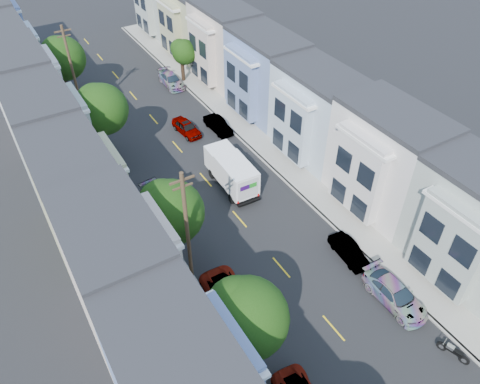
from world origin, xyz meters
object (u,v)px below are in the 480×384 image
object	(u,v)px
utility_pole_near	(188,234)
parked_right_a	(395,294)
tree_e	(62,59)
motorcycle	(453,351)
parked_left_c	(230,298)
parked_right_d	(171,80)
tree_far_r	(184,53)
parked_right_c	(218,125)
tree_b	(246,319)
parked_right_b	(349,251)
tree_d	(101,110)
parked_left_d	(161,201)
lead_sedan	(187,128)
utility_pole_far	(73,74)
fedex_truck	(231,171)
tree_c	(170,213)

from	to	relation	value
utility_pole_near	parked_right_a	xyz separation A→B (m)	(11.20, -8.41, -4.41)
tree_e	motorcycle	xyz separation A→B (m)	(11.34, -43.48, -4.71)
tree_e	parked_left_c	distance (m)	33.45
motorcycle	parked_right_d	bearing A→B (deg)	72.90
tree_far_r	parked_left_c	xyz separation A→B (m)	(-11.79, -31.18, -2.81)
utility_pole_near	parked_right_c	size ratio (longest dim) A/B	2.56
motorcycle	utility_pole_near	bearing A→B (deg)	113.20
parked_left_c	tree_far_r	bearing A→B (deg)	71.34
tree_b	utility_pole_near	bearing A→B (deg)	89.99
motorcycle	parked_right_b	bearing A→B (deg)	73.53
tree_d	parked_left_d	bearing A→B (deg)	-80.49
utility_pole_near	parked_right_d	distance (m)	30.47
tree_b	tree_e	size ratio (longest dim) A/B	0.95
lead_sedan	parked_right_d	xyz separation A→B (m)	(2.99, 10.24, 0.01)
utility_pole_far	parked_right_a	distance (m)	36.45
parked_right_a	tree_b	bearing A→B (deg)	174.29
fedex_truck	parked_right_c	xyz separation A→B (m)	(3.28, 8.42, -1.00)
parked_left_c	parked_right_d	bearing A→B (deg)	74.47
parked_right_d	motorcycle	xyz separation A→B (m)	(0.14, -41.26, -0.25)
parked_right_b	parked_right_a	bearing A→B (deg)	-85.12
parked_right_d	parked_right_b	bearing A→B (deg)	-88.70
utility_pole_far	parked_left_c	bearing A→B (deg)	-87.23
tree_d	motorcycle	xyz separation A→B (m)	(11.34, -30.37, -5.14)
parked_right_a	parked_right_c	bearing A→B (deg)	90.56
parked_left_d	parked_right_c	distance (m)	12.52
utility_pole_near	tree_d	bearing A→B (deg)	90.01
parked_left_c	parked_right_b	world-z (taller)	parked_left_c
parked_left_d	parked_right_c	xyz separation A→B (m)	(9.80, 7.79, -0.04)
tree_c	parked_left_c	xyz separation A→B (m)	(1.40, -5.79, -3.92)
tree_d	parked_right_d	size ratio (longest dim) A/B	1.73
parked_left_d	parked_right_a	size ratio (longest dim) A/B	0.93
parked_left_c	parked_left_d	world-z (taller)	parked_left_c
tree_e	utility_pole_near	size ratio (longest dim) A/B	0.75
parked_left_d	tree_b	bearing A→B (deg)	-100.53
tree_b	motorcycle	size ratio (longest dim) A/B	3.43
tree_d	parked_left_c	xyz separation A→B (m)	(1.40, -20.02, -4.83)
tree_far_r	lead_sedan	world-z (taller)	tree_far_r
utility_pole_near	parked_left_d	distance (m)	9.90
tree_d	fedex_truck	distance (m)	12.61
parked_right_c	tree_e	bearing A→B (deg)	127.10
utility_pole_near	parked_left_c	bearing A→B (deg)	-64.45
tree_b	tree_c	bearing A→B (deg)	90.00
tree_c	fedex_truck	distance (m)	9.96
tree_e	fedex_truck	distance (m)	23.74
parked_left_d	parked_right_d	world-z (taller)	parked_left_d
utility_pole_far	lead_sedan	xyz separation A→B (m)	(8.21, -8.26, -4.48)
utility_pole_far	parked_right_a	size ratio (longest dim) A/B	2.02
fedex_truck	parked_left_d	size ratio (longest dim) A/B	1.34
tree_e	parked_right_a	xyz separation A→B (m)	(11.20, -38.61, -4.40)
tree_c	tree_far_r	distance (m)	28.64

